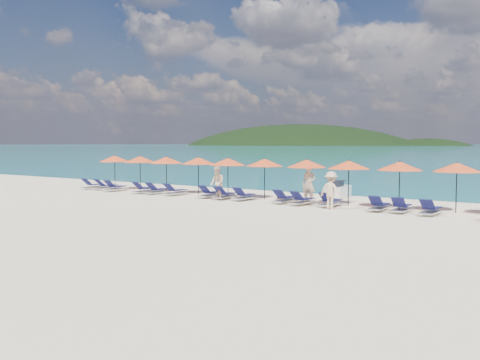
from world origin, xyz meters
The scene contains 32 objects.
ground centered at (0.00, 0.00, 0.00)m, with size 1400.00×1400.00×0.00m, color beige.
headland_main centered at (-300.00, 540.00, -38.00)m, with size 374.00×242.00×126.50m.
headland_small centered at (-150.00, 560.00, -35.00)m, with size 162.00×126.00×85.50m.
jetski centered at (2.59, 9.11, 0.37)m, with size 1.33×2.62×0.89m.
beachgoer_a centered at (2.79, 5.17, 0.97)m, with size 0.71×0.46×1.93m, color #D3AB85.
beachgoer_b centered at (-1.98, 3.64, 0.91)m, with size 0.89×0.51×1.83m, color #D3AB85.
beachgoer_c centered at (4.85, 3.49, 0.88)m, with size 1.14×0.53×1.76m, color #D3AB85.
umbrella_0 centered at (-12.22, 5.51, 2.02)m, with size 2.10×2.10×2.28m.
umbrella_1 centered at (-9.77, 5.51, 2.02)m, with size 2.10×2.10×2.28m.
umbrella_2 centered at (-7.33, 5.38, 2.02)m, with size 2.10×2.10×2.28m.
umbrella_3 centered at (-4.85, 5.52, 2.02)m, with size 2.10×2.10×2.28m.
umbrella_4 centered at (-2.42, 5.22, 2.02)m, with size 2.10×2.10×2.28m.
umbrella_5 centered at (-0.03, 5.36, 2.02)m, with size 2.10×2.10×2.28m.
umbrella_6 centered at (2.49, 5.48, 2.02)m, with size 2.10×2.10×2.28m.
umbrella_7 centered at (4.93, 5.26, 2.02)m, with size 2.10×2.10×2.28m.
umbrella_8 centered at (7.43, 5.36, 2.02)m, with size 2.10×2.10×2.28m.
umbrella_9 centered at (9.92, 5.50, 2.02)m, with size 2.10×2.10×2.28m.
lounger_0 centered at (-12.90, 4.19, 0.24)m, with size 0.65×1.71×0.66m.
lounger_1 centered at (-11.71, 4.28, 0.24)m, with size 0.79×1.75×0.66m.
lounger_2 centered at (-10.48, 3.99, 0.24)m, with size 0.78×1.75×0.66m.
lounger_3 centered at (-7.89, 4.00, 0.24)m, with size 0.66×1.71×0.66m.
lounger_4 centered at (-6.91, 4.11, 0.24)m, with size 0.67×1.72×0.66m.
lounger_5 centered at (-5.50, 4.15, 0.24)m, with size 0.66×1.72×0.66m.
lounger_6 centered at (-2.99, 4.29, 0.24)m, with size 0.66×1.71×0.66m.
lounger_7 centered at (-1.85, 4.17, 0.24)m, with size 0.78×1.75×0.66m.
lounger_8 centered at (-0.62, 4.29, 0.24)m, with size 0.64×1.71×0.66m.
lounger_9 centered at (1.85, 4.34, 0.24)m, with size 0.63×1.70×0.66m.
lounger_10 centered at (2.96, 4.17, 0.24)m, with size 0.73×1.74×0.66m.
lounger_11 centered at (4.43, 4.30, 0.24)m, with size 0.62×1.70×0.66m.
lounger_12 centered at (6.91, 4.15, 0.24)m, with size 0.73×1.74×0.66m.
lounger_13 centered at (7.94, 4.15, 0.24)m, with size 0.75×1.74×0.66m.
lounger_14 centered at (9.24, 4.04, 0.24)m, with size 0.62×1.70×0.66m.
Camera 1 is at (15.68, -19.14, 3.10)m, focal length 40.00 mm.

